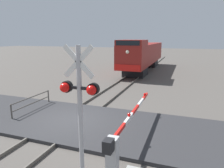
{
  "coord_description": "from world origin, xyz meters",
  "views": [
    {
      "loc": [
        5.51,
        -8.92,
        4.35
      ],
      "look_at": [
        0.81,
        4.14,
        1.24
      ],
      "focal_mm": 33.4,
      "sensor_mm": 36.0,
      "label": 1
    }
  ],
  "objects": [
    {
      "name": "guard_railing",
      "position": [
        -2.97,
        0.6,
        0.63
      ],
      "size": [
        0.08,
        3.22,
        0.95
      ],
      "color": "#4C4742",
      "rests_on": "ground_plane"
    },
    {
      "name": "crossing_gate",
      "position": [
        3.5,
        -2.44,
        0.88
      ],
      "size": [
        0.36,
        6.43,
        1.4
      ],
      "color": "silver",
      "rests_on": "ground_plane"
    },
    {
      "name": "ground_plane",
      "position": [
        0.0,
        0.0,
        0.0
      ],
      "size": [
        160.0,
        160.0,
        0.0
      ],
      "primitive_type": "plane",
      "color": "#514C47"
    },
    {
      "name": "rail_track_right",
      "position": [
        0.72,
        0.0,
        0.07
      ],
      "size": [
        0.08,
        80.0,
        0.15
      ],
      "primitive_type": "cube",
      "color": "#59544C",
      "rests_on": "ground_plane"
    },
    {
      "name": "rail_track_left",
      "position": [
        -0.72,
        0.0,
        0.07
      ],
      "size": [
        0.08,
        80.0,
        0.15
      ],
      "primitive_type": "cube",
      "color": "#59544C",
      "rests_on": "ground_plane"
    },
    {
      "name": "crossing_signal",
      "position": [
        2.71,
        -3.88,
        2.61
      ],
      "size": [
        1.18,
        0.33,
        4.18
      ],
      "color": "#ADADB2",
      "rests_on": "ground_plane"
    },
    {
      "name": "locomotive",
      "position": [
        0.0,
        18.54,
        2.14
      ],
      "size": [
        2.8,
        16.04,
        4.11
      ],
      "color": "black",
      "rests_on": "ground_plane"
    },
    {
      "name": "road_surface",
      "position": [
        0.0,
        0.0,
        0.08
      ],
      "size": [
        36.0,
        4.9,
        0.15
      ],
      "primitive_type": "cube",
      "color": "#2D2D30",
      "rests_on": "ground_plane"
    }
  ]
}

